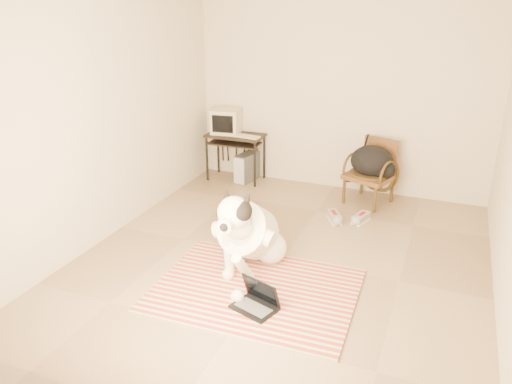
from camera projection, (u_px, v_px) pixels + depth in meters
The scene contains 15 objects.
floor at pixel (283, 259), 5.16m from camera, with size 4.50×4.50×0.00m, color #957A5B.
wall_back at pixel (340, 91), 6.59m from camera, with size 4.50×4.50×0.00m, color beige.
wall_front at pixel (153, 231), 2.72m from camera, with size 4.50×4.50×0.00m, color beige.
wall_left at pixel (109, 114), 5.35m from camera, with size 4.50×4.50×0.00m, color beige.
rug at pixel (255, 290), 4.60m from camera, with size 1.86×1.44×0.02m.
dog at pixel (249, 234), 4.83m from camera, with size 0.64×1.34×0.97m.
laptop at pixel (257, 301), 4.31m from camera, with size 0.44×0.37×0.26m.
computer_desk at pixel (235, 141), 7.14m from camera, with size 0.82×0.46×0.68m.
crt_monitor at pixel (226, 121), 7.14m from camera, with size 0.43×0.42×0.35m.
desk_keyboard at pixel (247, 136), 6.98m from camera, with size 0.37×0.14×0.02m, color beige.
pc_tower at pixel (247, 167), 7.24m from camera, with size 0.25×0.46×0.40m.
rattan_chair at pixel (372, 172), 6.43m from camera, with size 0.69×0.67×0.82m.
backpack at pixel (374, 163), 6.31m from camera, with size 0.58×0.45×0.40m.
sneaker_left at pixel (334, 217), 6.00m from camera, with size 0.25×0.31×0.10m.
sneaker_right at pixel (361, 218), 5.98m from camera, with size 0.20×0.31×0.10m.
Camera 1 is at (1.43, -4.31, 2.56)m, focal length 35.00 mm.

